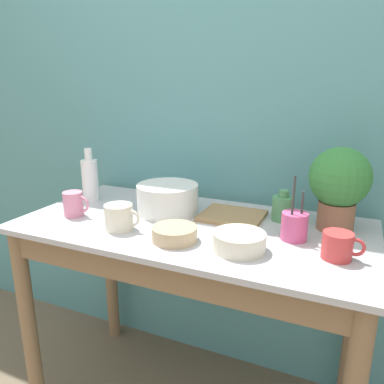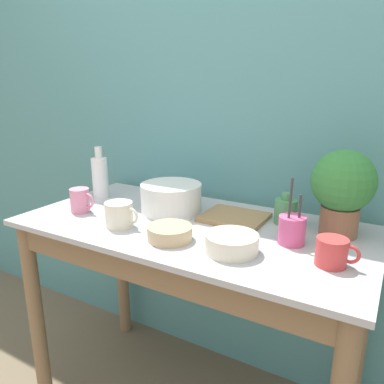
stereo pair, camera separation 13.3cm
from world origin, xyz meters
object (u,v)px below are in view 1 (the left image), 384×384
Objects in this scene: bottle_tall at (90,179)px; mug_red at (338,246)px; bottle_short at (283,208)px; tray_board at (232,216)px; mug_cream at (119,217)px; bowl_small_cream at (239,241)px; potted_plant at (339,183)px; utensil_cup at (294,226)px; bowl_wash_large at (168,199)px; bowl_small_tan at (175,234)px; mug_pink at (74,204)px.

bottle_tall is 1.05m from mug_red.
tray_board is at bearing -163.95° from bottle_short.
bottle_short reaches higher than mug_cream.
bottle_tall is 0.65m from tray_board.
tray_board is at bearing 111.96° from bowl_small_cream.
mug_cream reaches higher than mug_red.
utensil_cup is at bearing -127.89° from potted_plant.
bowl_wash_large is 0.43m from bowl_small_cream.
bottle_tall is 0.60m from bowl_small_tan.
mug_red is (0.71, 0.06, -0.00)m from mug_cream.
potted_plant reaches higher than mug_cream.
bowl_wash_large is at bearing 29.90° from mug_pink.
bottle_tall reaches higher than mug_cream.
mug_cream is (0.32, -0.24, -0.05)m from bottle_tall.
bottle_tall is 0.79m from bowl_small_cream.
bottle_tall is (-0.39, 0.02, 0.04)m from bowl_wash_large.
bowl_small_cream is (-0.26, -0.30, -0.14)m from potted_plant.
utensil_cup reaches higher than mug_red.
mug_cream is at bearing -156.12° from potted_plant.
tray_board is (0.64, 0.03, -0.09)m from bottle_tall.
potted_plant reaches higher than utensil_cup.
mug_cream reaches higher than bowl_small_tan.
mug_cream is 0.71m from mug_red.
mug_cream is (-0.50, -0.32, -0.00)m from bottle_short.
mug_red is 0.74× the size of bowl_small_cream.
bottle_short is 0.44m from bowl_small_tan.
potted_plant is at bearing 23.88° from mug_cream.
bottle_short is 1.04× the size of mug_pink.
bottle_tall is 0.40m from mug_cream.
bowl_wash_large reaches higher than mug_red.
bottle_short is 0.79m from mug_pink.
potted_plant reaches higher than mug_red.
bottle_tall reaches higher than utensil_cup.
bottle_tall is at bearing -176.52° from potted_plant.
bowl_wash_large is 0.36m from mug_pink.
mug_red is (1.03, -0.18, -0.05)m from bottle_tall.
bowl_small_tan is at bearing -171.65° from mug_red.
bottle_short reaches higher than bowl_wash_large.
mug_cream is 0.58× the size of tray_board.
mug_red is at bearing -51.53° from bottle_short.
bowl_small_cream is at bearing -3.90° from mug_pink.
utensil_cup is (-0.12, -0.15, -0.12)m from potted_plant.
bowl_small_cream is at bearing -68.04° from tray_board.
bowl_small_cream reaches higher than bowl_small_tan.
mug_pink is at bearing -172.56° from utensil_cup.
bottle_short is 0.78× the size of bowl_small_tan.
bowl_small_tan is 0.64× the size of tray_board.
bowl_small_tan is 0.21m from bowl_small_cream.
utensil_cup is (0.81, 0.11, -0.00)m from mug_pink.
mug_red is at bearing 4.91° from mug_cream.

